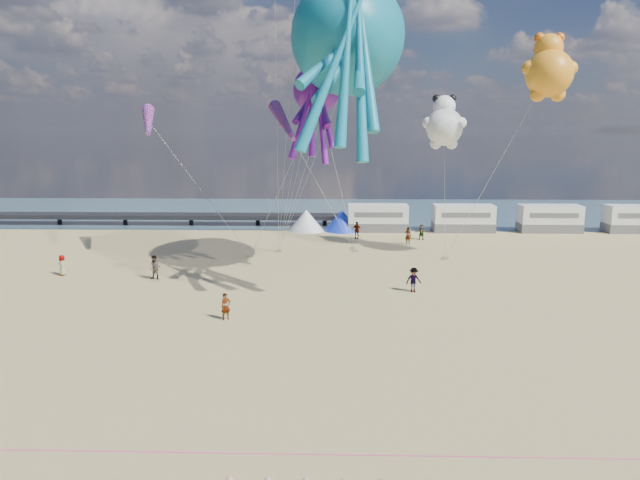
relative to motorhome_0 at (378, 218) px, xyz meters
The scene contains 29 objects.
ground 40.48m from the motorhome_0, 98.53° to the right, with size 120.00×120.00×0.00m, color #CEB977.
water 16.22m from the motorhome_0, 111.80° to the left, with size 120.00×120.00×0.00m, color #37576A.
pier 34.24m from the motorhome_0, behind, with size 60.00×3.00×0.50m, color black.
motorhome_0 is the anchor object (origin of this frame).
motorhome_1 9.50m from the motorhome_0, ahead, with size 6.60×2.50×3.00m, color silver.
motorhome_2 19.00m from the motorhome_0, ahead, with size 6.60×2.50×3.00m, color silver.
motorhome_3 28.50m from the motorhome_0, ahead, with size 6.60×2.50×3.00m, color silver.
tent_white 8.01m from the motorhome_0, behind, with size 4.00×4.00×2.40m, color white.
tent_blue 4.01m from the motorhome_0, behind, with size 4.00×4.00×2.40m, color #1933CC.
rope_line 45.42m from the motorhome_0, 97.59° to the right, with size 0.03×0.03×34.00m, color #F2338C.
standing_person 32.71m from the motorhome_0, 110.09° to the right, with size 0.59×0.39×1.61m, color tan.
beachgoer_0 33.09m from the motorhome_0, 141.44° to the right, with size 0.59×0.39×1.62m, color #7F6659.
beachgoer_1 28.33m from the motorhome_0, 130.30° to the right, with size 0.90×0.59×1.84m, color #7F6659.
beachgoer_2 24.53m from the motorhome_0, 88.31° to the right, with size 0.85×0.66×1.75m, color #7F6659.
beachgoer_3 5.22m from the motorhome_0, 118.86° to the right, with size 1.15×0.66×1.78m, color #7F6659.
beachgoer_4 6.56m from the motorhome_0, 50.37° to the right, with size 0.93×0.39×1.59m, color #7F6659.
beachgoer_5 7.79m from the motorhome_0, 71.40° to the right, with size 1.59×0.51×1.71m, color #7F6659.
sandbag_a 18.40m from the motorhome_0, 131.98° to the right, with size 0.50×0.35×0.22m, color gray.
sandbag_b 11.69m from the motorhome_0, 104.26° to the right, with size 0.50×0.35×0.22m, color gray.
sandbag_c 15.07m from the motorhome_0, 70.99° to the right, with size 0.50×0.35×0.22m, color gray.
sandbag_d 10.60m from the motorhome_0, 107.02° to the right, with size 0.50×0.35×0.22m, color gray.
sandbag_e 15.24m from the motorhome_0, 130.93° to the right, with size 0.50×0.35×0.22m, color gray.
kite_octopus_teal 26.26m from the motorhome_0, 100.95° to the right, with size 5.51×12.86×14.70m, color #127692, non-canonical shape.
kite_octopus_purple 20.64m from the motorhome_0, 113.13° to the right, with size 3.80×8.87×10.14m, color #66128B, non-canonical shape.
kite_panda 15.80m from the motorhome_0, 66.69° to the right, with size 4.01×3.78×5.67m, color white, non-canonical shape.
kite_teddy_orange 24.67m from the motorhome_0, 54.31° to the right, with size 4.44×4.18×6.27m, color orange, non-canonical shape.
windsock_left 26.96m from the motorhome_0, 146.67° to the right, with size 1.10×6.07×6.07m, color red, non-canonical shape.
windsock_mid 23.94m from the motorhome_0, 113.48° to the right, with size 1.00×5.88×5.88m, color red, non-canonical shape.
windsock_right 18.98m from the motorhome_0, 112.20° to the right, with size 0.90×4.53×4.53m, color red, non-canonical shape.
Camera 1 is at (1.24, -23.01, 11.09)m, focal length 32.00 mm.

